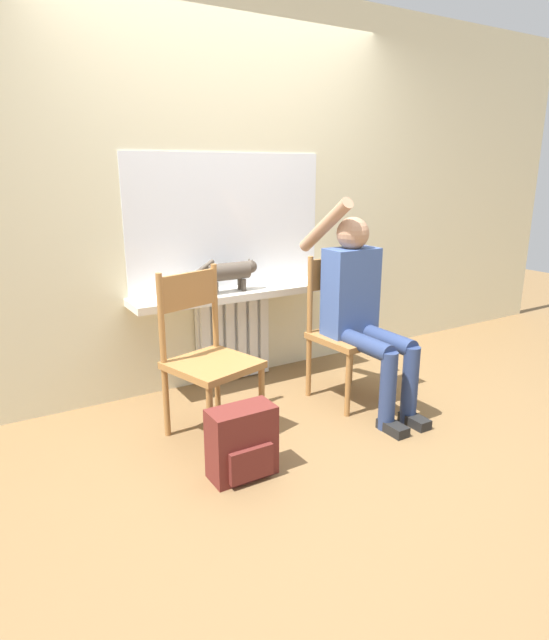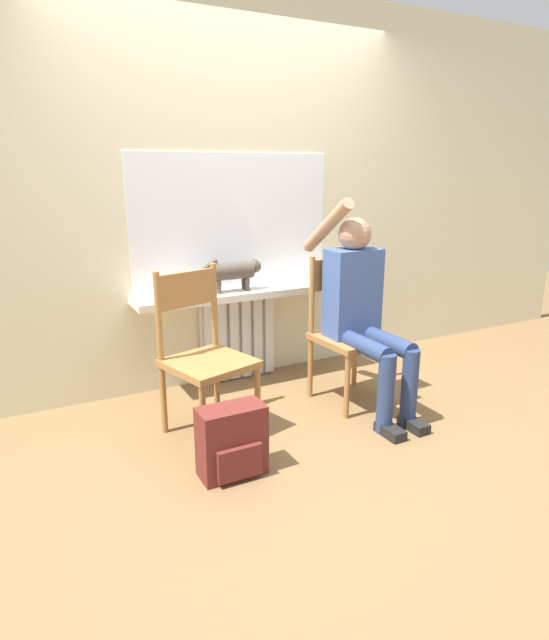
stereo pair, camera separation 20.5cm
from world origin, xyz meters
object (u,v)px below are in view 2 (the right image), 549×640
at_px(chair_right, 348,330).
at_px(cat, 234,271).
at_px(backpack, 232,442).
at_px(chair_left, 204,353).
at_px(person, 362,306).

relative_size(chair_right, cat, 1.87).
bearing_deg(cat, backpack, -114.38).
xyz_separation_m(chair_right, backpack, (-1.07, -0.52, -0.31)).
height_order(cat, backpack, cat).
bearing_deg(chair_left, person, -23.26).
height_order(chair_left, chair_right, same).
bearing_deg(person, chair_right, 91.67).
xyz_separation_m(person, cat, (-0.58, 0.70, 0.16)).
height_order(chair_left, backpack, chair_left).
relative_size(chair_right, backpack, 2.61).
distance_m(chair_left, person, 1.05).
xyz_separation_m(cat, backpack, (-0.49, -1.08, -0.66)).
bearing_deg(cat, chair_right, -44.26).
relative_size(person, backpack, 3.64).
relative_size(cat, backpack, 1.40).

